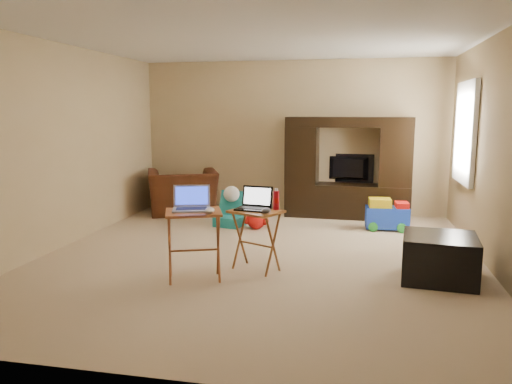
% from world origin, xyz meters
% --- Properties ---
extents(floor, '(5.50, 5.50, 0.00)m').
position_xyz_m(floor, '(0.00, 0.00, 0.00)').
color(floor, '#CAB28C').
rests_on(floor, ground).
extents(ceiling, '(5.50, 5.50, 0.00)m').
position_xyz_m(ceiling, '(0.00, 0.00, 2.50)').
color(ceiling, silver).
rests_on(ceiling, ground).
extents(wall_back, '(5.00, 0.00, 5.00)m').
position_xyz_m(wall_back, '(0.00, 2.75, 1.25)').
color(wall_back, tan).
rests_on(wall_back, ground).
extents(wall_front, '(5.00, 0.00, 5.00)m').
position_xyz_m(wall_front, '(0.00, -2.75, 1.25)').
color(wall_front, tan).
rests_on(wall_front, ground).
extents(wall_left, '(0.00, 5.50, 5.50)m').
position_xyz_m(wall_left, '(-2.50, 0.00, 1.25)').
color(wall_left, tan).
rests_on(wall_left, ground).
extents(wall_right, '(0.00, 5.50, 5.50)m').
position_xyz_m(wall_right, '(2.50, 0.00, 1.25)').
color(wall_right, tan).
rests_on(wall_right, ground).
extents(window_pane, '(0.00, 1.20, 1.20)m').
position_xyz_m(window_pane, '(2.48, 1.55, 1.40)').
color(window_pane, white).
rests_on(window_pane, ground).
extents(window_frame, '(0.06, 1.14, 1.34)m').
position_xyz_m(window_frame, '(2.46, 1.55, 1.40)').
color(window_frame, white).
rests_on(window_frame, ground).
extents(entertainment_center, '(1.96, 0.54, 1.59)m').
position_xyz_m(entertainment_center, '(0.93, 2.48, 0.80)').
color(entertainment_center, black).
rests_on(entertainment_center, floor).
extents(television, '(0.81, 0.18, 0.47)m').
position_xyz_m(television, '(0.93, 2.67, 0.76)').
color(television, black).
rests_on(television, entertainment_center).
extents(recliner, '(1.40, 1.33, 0.72)m').
position_xyz_m(recliner, '(-1.75, 2.24, 0.36)').
color(recliner, '#421B0E').
rests_on(recliner, floor).
extents(child_rocker, '(0.47, 0.51, 0.51)m').
position_xyz_m(child_rocker, '(-0.75, 1.49, 0.26)').
color(child_rocker, teal).
rests_on(child_rocker, floor).
extents(plush_toy, '(0.38, 0.32, 0.42)m').
position_xyz_m(plush_toy, '(-0.32, 1.37, 0.21)').
color(plush_toy, red).
rests_on(plush_toy, floor).
extents(push_toy, '(0.64, 0.48, 0.46)m').
position_xyz_m(push_toy, '(1.52, 1.73, 0.23)').
color(push_toy, blue).
rests_on(push_toy, floor).
extents(ottoman, '(0.77, 0.77, 0.45)m').
position_xyz_m(ottoman, '(1.92, -0.40, 0.23)').
color(ottoman, black).
rests_on(ottoman, floor).
extents(tray_table_left, '(0.66, 0.60, 0.70)m').
position_xyz_m(tray_table_left, '(-0.48, -0.90, 0.35)').
color(tray_table_left, '#9E4F26').
rests_on(tray_table_left, floor).
extents(tray_table_right, '(0.62, 0.58, 0.65)m').
position_xyz_m(tray_table_right, '(0.06, -0.46, 0.32)').
color(tray_table_right, '#955A24').
rests_on(tray_table_right, floor).
extents(laptop_left, '(0.44, 0.39, 0.24)m').
position_xyz_m(laptop_left, '(-0.51, -0.87, 0.82)').
color(laptop_left, '#A9A9AE').
rests_on(laptop_left, tray_table_left).
extents(laptop_right, '(0.38, 0.33, 0.24)m').
position_xyz_m(laptop_right, '(0.02, -0.44, 0.77)').
color(laptop_right, black).
rests_on(laptop_right, tray_table_right).
extents(mouse_left, '(0.12, 0.16, 0.06)m').
position_xyz_m(mouse_left, '(-0.29, -0.97, 0.73)').
color(mouse_left, white).
rests_on(mouse_left, tray_table_left).
extents(mouse_right, '(0.12, 0.15, 0.05)m').
position_xyz_m(mouse_right, '(0.19, -0.58, 0.68)').
color(mouse_right, '#3E3E43').
rests_on(mouse_right, tray_table_right).
extents(water_bottle, '(0.06, 0.06, 0.20)m').
position_xyz_m(water_bottle, '(0.26, -0.38, 0.75)').
color(water_bottle, red).
rests_on(water_bottle, tray_table_right).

